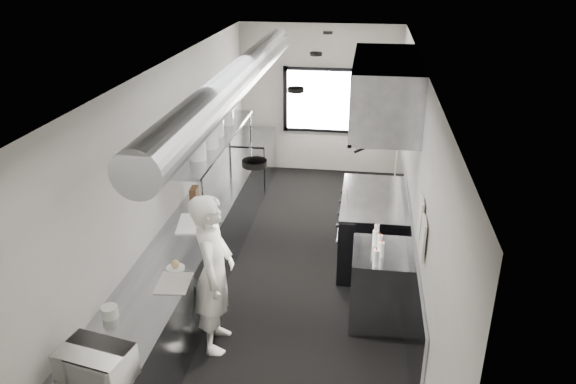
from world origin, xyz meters
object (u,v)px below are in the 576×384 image
(deli_tub_b, at_px, (110,312))
(squeeze_bottle_a, at_px, (376,258))
(microwave, at_px, (95,365))
(squeeze_bottle_b, at_px, (382,249))
(exhaust_hood, at_px, (385,91))
(range, at_px, (371,228))
(cutting_board, at_px, (195,223))
(prep_counter, at_px, (192,262))
(plate_stack_d, at_px, (226,112))
(bottle_station, at_px, (379,285))
(deli_tub_a, at_px, (98,343))
(squeeze_bottle_e, at_px, (377,231))
(plate_stack_b, at_px, (209,135))
(plate_stack_c, at_px, (214,123))
(pass_shelf, at_px, (216,140))
(small_plate, at_px, (176,268))
(plate_stack_a, at_px, (198,150))
(squeeze_bottle_c, at_px, (380,242))
(knife_block, at_px, (194,195))
(far_work_table, at_px, (252,159))
(squeeze_bottle_d, at_px, (375,238))
(line_cook, at_px, (214,274))

(deli_tub_b, height_order, squeeze_bottle_a, squeeze_bottle_a)
(microwave, xyz_separation_m, squeeze_bottle_b, (2.22, 2.25, -0.06))
(exhaust_hood, height_order, range, exhaust_hood)
(range, xyz_separation_m, cutting_board, (-2.17, -1.05, 0.44))
(prep_counter, relative_size, plate_stack_d, 16.17)
(exhaust_hood, relative_size, bottle_station, 2.44)
(deli_tub_a, height_order, squeeze_bottle_e, squeeze_bottle_e)
(prep_counter, bearing_deg, cutting_board, 82.20)
(bottle_station, distance_m, plate_stack_b, 2.96)
(plate_stack_b, bearing_deg, squeeze_bottle_a, -36.11)
(deli_tub_b, relative_size, plate_stack_c, 0.41)
(pass_shelf, bearing_deg, bottle_station, -35.99)
(deli_tub_a, relative_size, small_plate, 0.71)
(microwave, xyz_separation_m, plate_stack_a, (-0.10, 3.20, 0.65))
(cutting_board, distance_m, plate_stack_c, 1.68)
(plate_stack_d, height_order, squeeze_bottle_c, plate_stack_d)
(knife_block, bearing_deg, squeeze_bottle_e, -19.58)
(exhaust_hood, bearing_deg, small_plate, -135.52)
(pass_shelf, bearing_deg, squeeze_bottle_c, -35.58)
(plate_stack_a, xyz_separation_m, plate_stack_c, (-0.04, 0.96, 0.06))
(exhaust_hood, bearing_deg, squeeze_bottle_e, -90.63)
(range, bearing_deg, plate_stack_d, 156.38)
(squeeze_bottle_a, bearing_deg, far_work_table, 117.78)
(deli_tub_b, distance_m, squeeze_bottle_e, 3.08)
(squeeze_bottle_e, bearing_deg, squeeze_bottle_b, -83.17)
(deli_tub_a, bearing_deg, knife_block, 91.04)
(squeeze_bottle_e, bearing_deg, squeeze_bottle_d, -94.90)
(knife_block, relative_size, plate_stack_d, 0.59)
(plate_stack_d, bearing_deg, exhaust_hood, -23.08)
(deli_tub_a, height_order, plate_stack_a, plate_stack_a)
(plate_stack_b, bearing_deg, exhaust_hood, 2.16)
(pass_shelf, distance_m, plate_stack_b, 0.44)
(exhaust_hood, xyz_separation_m, small_plate, (-2.12, -2.08, -1.48))
(squeeze_bottle_d, bearing_deg, pass_shelf, 145.09)
(pass_shelf, distance_m, squeeze_bottle_a, 3.09)
(cutting_board, height_order, plate_stack_c, plate_stack_c)
(prep_counter, xyz_separation_m, plate_stack_c, (-0.08, 1.60, 1.31))
(microwave, bearing_deg, knife_block, 105.09)
(cutting_board, bearing_deg, plate_stack_c, 93.81)
(squeeze_bottle_c, bearing_deg, knife_block, 159.65)
(pass_shelf, distance_m, deli_tub_a, 3.75)
(pass_shelf, relative_size, squeeze_bottle_b, 16.84)
(line_cook, height_order, deli_tub_b, line_cook)
(exhaust_hood, distance_m, knife_block, 2.81)
(microwave, height_order, cutting_board, microwave)
(line_cook, distance_m, plate_stack_b, 2.27)
(range, height_order, deli_tub_b, deli_tub_b)
(cutting_board, relative_size, plate_stack_d, 1.46)
(exhaust_hood, distance_m, small_plate, 3.32)
(exhaust_hood, relative_size, plate_stack_a, 8.70)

